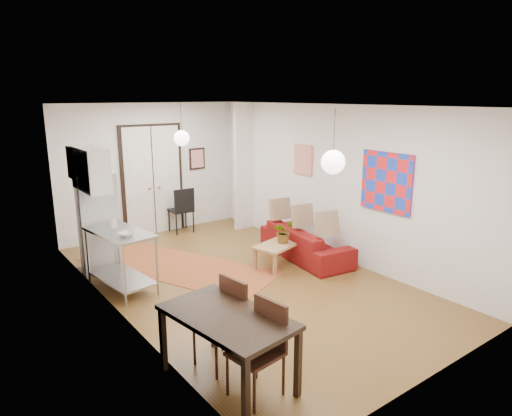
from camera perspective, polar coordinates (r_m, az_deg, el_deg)
floor at (r=7.85m, az=-1.76°, el=-9.00°), size 7.00×7.00×0.00m
ceiling at (r=7.23m, az=-1.93°, el=12.68°), size 4.20×7.00×0.02m
wall_back at (r=10.42m, az=-12.94°, el=4.72°), size 4.20×0.02×2.90m
wall_front at (r=5.05m, az=21.61°, el=-5.65°), size 4.20×0.02×2.90m
wall_left at (r=6.48m, az=-17.27°, el=-1.08°), size 0.02×7.00×2.90m
wall_right at (r=8.75m, az=9.54°, el=3.16°), size 0.02×7.00×2.90m
double_doors at (r=10.42m, az=-12.77°, el=3.33°), size 1.44×0.06×2.50m
stub_partition at (r=10.50m, az=-1.51°, el=5.13°), size 0.50×0.10×2.90m
wall_cabinet at (r=7.84m, az=-20.00°, el=4.61°), size 0.35×1.00×0.70m
painting_popart at (r=7.90m, az=16.00°, el=3.13°), size 0.05×1.00×1.00m
painting_abstract at (r=9.24m, az=5.93°, el=6.05°), size 0.05×0.50×0.60m
poster_back at (r=10.88m, az=-7.36°, el=6.13°), size 0.40×0.03×0.50m
print_left at (r=8.27m, az=-22.04°, el=5.23°), size 0.03×0.44×0.54m
pendant_back at (r=8.98m, az=-9.28°, el=8.61°), size 0.30×0.30×0.80m
pendant_front at (r=5.76m, az=9.61°, el=5.68°), size 0.30×0.30×0.80m
kilim_rug at (r=8.57m, az=-9.87°, el=-7.14°), size 2.77×3.97×0.01m
sofa at (r=8.84m, az=6.21°, el=-4.27°), size 2.19×1.10×0.61m
coffee_table at (r=8.36m, az=2.88°, el=-4.81°), size 1.08×0.78×0.43m
potted_plant at (r=8.34m, az=3.43°, el=-2.94°), size 0.42×0.45×0.42m
kitchen_counter at (r=7.60m, az=-16.56°, el=-5.20°), size 0.81×1.35×0.98m
bowl at (r=7.22m, az=-15.93°, el=-3.14°), size 0.27×0.27×0.06m
soap_bottle at (r=7.70m, az=-17.44°, el=-1.62°), size 0.11×0.11×0.20m
fridge at (r=8.48m, az=-19.15°, el=-1.68°), size 0.71×0.71×1.78m
dining_table at (r=4.98m, az=-3.65°, el=-14.07°), size 1.03×1.57×0.81m
dining_chair_near at (r=5.44m, az=-5.25°, el=-13.19°), size 0.54×0.71×1.01m
dining_chair_far at (r=4.92m, az=-0.81°, el=-16.24°), size 0.54×0.71×1.01m
black_side_chair at (r=10.57m, az=-9.66°, el=0.37°), size 0.50×0.50×1.04m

